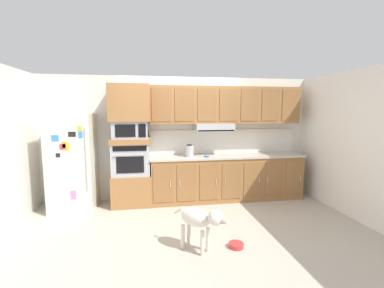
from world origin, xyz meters
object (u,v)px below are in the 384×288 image
Objects in this scene: built_in_oven at (131,159)px; screwdriver at (206,156)px; electric_kettle at (189,151)px; dog at (199,219)px; microwave at (130,130)px; dog_food_bowl at (236,245)px; refrigerator at (73,162)px.

screwdriver is at bearing -6.24° from built_in_oven.
electric_kettle is at bearing -2.41° from built_in_oven.
microwave is at bearing 161.60° from dog.
built_in_oven is 1.12× the size of dog.
dog is (-0.16, -1.89, -0.60)m from electric_kettle.
microwave is 3.22× the size of dog_food_bowl.
dog_food_bowl is (1.47, -1.93, -1.43)m from microwave.
built_in_oven reaches higher than dog.
refrigerator is 1.05m from built_in_oven.
screwdriver is at bearing 90.73° from dog_food_bowl.
dog_food_bowl is (0.34, -1.88, -1.00)m from electric_kettle.
dog is at bearing -105.11° from screwdriver.
microwave is (1.05, 0.07, 0.58)m from refrigerator.
electric_kettle is at bearing 130.37° from dog.
electric_kettle is 2.16m from dog_food_bowl.
dog_food_bowl is at bearing -89.27° from screwdriver.
dog_food_bowl is at bearing -79.63° from electric_kettle.
electric_kettle is (1.12, -0.05, 0.13)m from built_in_oven.
refrigerator is 2.78m from dog.
microwave reaches higher than dog_food_bowl.
microwave is at bearing -0.77° from built_in_oven.
screwdriver is 1.91m from dog.
built_in_oven is at bearing 161.60° from dog.
electric_kettle is at bearing 100.37° from dog_food_bowl.
dog_food_bowl is (0.50, 0.01, -0.40)m from dog.
microwave reaches higher than electric_kettle.
refrigerator is 2.73× the size of microwave.
refrigerator is 2.81× the size of dog.
screwdriver is 1.99m from dog_food_bowl.
built_in_oven is 2.92× the size of electric_kettle.
refrigerator is at bearing -176.30° from built_in_oven.
dog_food_bowl is (2.52, -1.86, -0.85)m from refrigerator.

